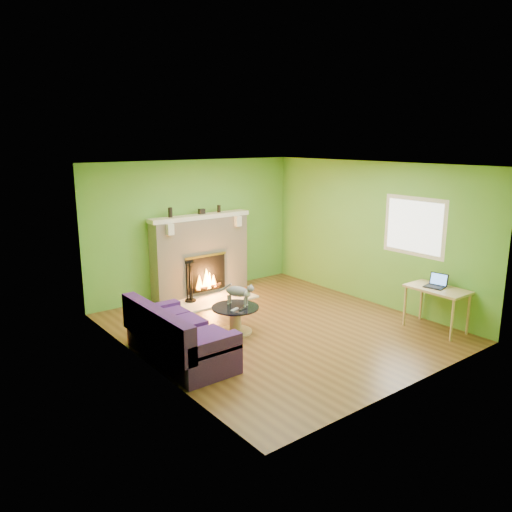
{
  "coord_description": "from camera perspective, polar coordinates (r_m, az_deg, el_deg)",
  "views": [
    {
      "loc": [
        -4.92,
        -5.81,
        2.98
      ],
      "look_at": [
        -0.12,
        0.4,
        1.14
      ],
      "focal_mm": 35.0,
      "sensor_mm": 36.0,
      "label": 1
    }
  ],
  "objects": [
    {
      "name": "laptop",
      "position": [
        8.35,
        19.76,
        -2.69
      ],
      "size": [
        0.3,
        0.33,
        0.22
      ],
      "primitive_type": null,
      "rotation": [
        0.0,
        0.0,
        0.17
      ],
      "color": "black",
      "rests_on": "desk"
    },
    {
      "name": "ceiling",
      "position": [
        7.62,
        2.6,
        10.35
      ],
      "size": [
        5.0,
        5.0,
        0.0
      ],
      "primitive_type": "plane",
      "rotation": [
        3.14,
        0.0,
        0.0
      ],
      "color": "white",
      "rests_on": "wall_back"
    },
    {
      "name": "floor",
      "position": [
        8.17,
        2.41,
        -8.17
      ],
      "size": [
        5.0,
        5.0,
        0.0
      ],
      "primitive_type": "plane",
      "color": "brown",
      "rests_on": "ground"
    },
    {
      "name": "window_pane",
      "position": [
        8.79,
        17.61,
        3.24
      ],
      "size": [
        0.0,
        1.06,
        1.06
      ],
      "primitive_type": "plane",
      "rotation": [
        1.57,
        0.0,
        -1.57
      ],
      "color": "white",
      "rests_on": "wall_right"
    },
    {
      "name": "coffee_table",
      "position": [
        7.91,
        -2.37,
        -7.04
      ],
      "size": [
        0.75,
        0.75,
        0.42
      ],
      "color": "tan",
      "rests_on": "floor"
    },
    {
      "name": "wall_back",
      "position": [
        9.8,
        -6.98,
        3.25
      ],
      "size": [
        5.0,
        0.0,
        5.0
      ],
      "primitive_type": "plane",
      "rotation": [
        1.57,
        0.0,
        0.0
      ],
      "color": "#5D9932",
      "rests_on": "floor"
    },
    {
      "name": "mantel_box",
      "position": [
        9.63,
        -6.23,
        5.09
      ],
      "size": [
        0.12,
        0.08,
        0.1
      ],
      "primitive_type": "cube",
      "color": "black",
      "rests_on": "mantel"
    },
    {
      "name": "hearth",
      "position": [
        9.53,
        -4.6,
        -4.94
      ],
      "size": [
        1.5,
        0.75,
        0.03
      ],
      "primitive_type": "cube",
      "color": "beige",
      "rests_on": "floor"
    },
    {
      "name": "window_frame",
      "position": [
        8.8,
        17.64,
        3.24
      ],
      "size": [
        0.0,
        1.2,
        1.2
      ],
      "primitive_type": "plane",
      "rotation": [
        1.57,
        0.0,
        -1.57
      ],
      "color": "silver",
      "rests_on": "wall_right"
    },
    {
      "name": "remote_black",
      "position": [
        7.72,
        -1.48,
        -6.08
      ],
      "size": [
        0.17,
        0.07,
        0.02
      ],
      "primitive_type": "cube",
      "rotation": [
        0.0,
        0.0,
        0.2
      ],
      "color": "black",
      "rests_on": "coffee_table"
    },
    {
      "name": "mantel_vase_right",
      "position": [
        9.83,
        -4.26,
        5.42
      ],
      "size": [
        0.07,
        0.07,
        0.14
      ],
      "primitive_type": "cylinder",
      "color": "black",
      "rests_on": "mantel"
    },
    {
      "name": "wall_right",
      "position": [
        9.38,
        13.07,
        2.56
      ],
      "size": [
        0.0,
        5.0,
        5.0
      ],
      "primitive_type": "plane",
      "rotation": [
        1.57,
        0.0,
        -1.57
      ],
      "color": "#5D9932",
      "rests_on": "floor"
    },
    {
      "name": "wall_front",
      "position": [
        6.16,
        17.68,
        -3.25
      ],
      "size": [
        5.0,
        0.0,
        5.0
      ],
      "primitive_type": "plane",
      "rotation": [
        -1.57,
        0.0,
        0.0
      ],
      "color": "#5D9932",
      "rests_on": "floor"
    },
    {
      "name": "remote_silver",
      "position": [
        7.7,
        -2.47,
        -6.13
      ],
      "size": [
        0.17,
        0.11,
        0.02
      ],
      "primitive_type": "cube",
      "rotation": [
        0.0,
        0.0,
        0.39
      ],
      "color": "#98989B",
      "rests_on": "coffee_table"
    },
    {
      "name": "desk",
      "position": [
        8.39,
        20.02,
        -4.01
      ],
      "size": [
        0.54,
        0.94,
        0.69
      ],
      "color": "tan",
      "rests_on": "floor"
    },
    {
      "name": "sofa",
      "position": [
        7.03,
        -9.03,
        -9.26
      ],
      "size": [
        0.85,
        1.79,
        0.8
      ],
      "color": "#3A1759",
      "rests_on": "floor"
    },
    {
      "name": "mantel",
      "position": [
        9.59,
        -6.39,
        4.5
      ],
      "size": [
        2.1,
        0.28,
        0.08
      ],
      "primitive_type": "cube",
      "color": "silver",
      "rests_on": "fireplace"
    },
    {
      "name": "cat",
      "position": [
        7.87,
        -2.13,
        -4.36
      ],
      "size": [
        0.46,
        0.61,
        0.36
      ],
      "primitive_type": null,
      "rotation": [
        0.0,
        0.0,
        0.48
      ],
      "color": "slate",
      "rests_on": "coffee_table"
    },
    {
      "name": "wall_left",
      "position": [
        6.61,
        -12.59,
        -1.83
      ],
      "size": [
        0.0,
        5.0,
        5.0
      ],
      "primitive_type": "plane",
      "rotation": [
        1.57,
        0.0,
        1.57
      ],
      "color": "#5D9932",
      "rests_on": "floor"
    },
    {
      "name": "mantel_vase_left",
      "position": [
        9.29,
        -9.77,
        4.93
      ],
      "size": [
        0.08,
        0.08,
        0.18
      ],
      "primitive_type": "cylinder",
      "color": "black",
      "rests_on": "mantel"
    },
    {
      "name": "fire_tools",
      "position": [
        9.3,
        -7.57,
        -2.86
      ],
      "size": [
        0.21,
        0.21,
        0.78
      ],
      "primitive_type": null,
      "color": "black",
      "rests_on": "hearth"
    },
    {
      "name": "fireplace",
      "position": [
        9.75,
        -6.34,
        0.05
      ],
      "size": [
        2.1,
        0.46,
        1.58
      ],
      "color": "beige",
      "rests_on": "floor"
    }
  ]
}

